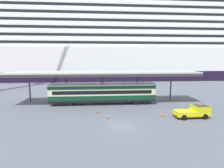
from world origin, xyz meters
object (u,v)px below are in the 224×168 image
at_px(quay_bollard, 186,110).
at_px(traffic_cone_mid, 108,116).
at_px(traffic_cone_far, 162,114).
at_px(traffic_cone_near, 97,111).
at_px(train_carriage, 103,93).
at_px(service_truck, 194,111).
at_px(cruise_ship, 130,46).

bearing_deg(quay_bollard, traffic_cone_mid, -174.00).
bearing_deg(traffic_cone_far, traffic_cone_near, 165.16).
relative_size(train_carriage, traffic_cone_mid, 27.25).
height_order(train_carriage, service_truck, train_carriage).
xyz_separation_m(traffic_cone_far, quay_bollard, (4.48, 1.20, 0.18)).
height_order(cruise_ship, service_truck, cruise_ship).
relative_size(traffic_cone_far, quay_bollard, 0.72).
distance_m(traffic_cone_mid, quay_bollard, 13.11).
bearing_deg(cruise_ship, service_truck, -89.40).
bearing_deg(traffic_cone_far, service_truck, -9.14).
height_order(traffic_cone_near, traffic_cone_far, traffic_cone_far).
bearing_deg(traffic_cone_mid, service_truck, -2.56).
bearing_deg(train_carriage, cruise_ship, 73.27).
xyz_separation_m(service_truck, traffic_cone_mid, (-13.30, 0.59, -0.62)).
height_order(service_truck, traffic_cone_near, service_truck).
height_order(traffic_cone_mid, traffic_cone_far, traffic_cone_mid).
xyz_separation_m(train_carriage, service_truck, (13.82, -9.18, -1.31)).
relative_size(cruise_ship, train_carriage, 8.29).
bearing_deg(traffic_cone_near, traffic_cone_far, -14.84).
distance_m(service_truck, traffic_cone_far, 4.84).
relative_size(traffic_cone_near, traffic_cone_far, 0.93).
xyz_separation_m(traffic_cone_mid, traffic_cone_far, (8.56, 0.17, -0.03)).
bearing_deg(traffic_cone_near, traffic_cone_mid, -61.06).
height_order(train_carriage, traffic_cone_far, train_carriage).
height_order(train_carriage, traffic_cone_near, train_carriage).
relative_size(traffic_cone_near, quay_bollard, 0.67).
relative_size(service_truck, traffic_cone_far, 7.61).
relative_size(train_carriage, traffic_cone_far, 29.66).
xyz_separation_m(service_truck, traffic_cone_near, (-14.88, 3.45, -0.67)).
distance_m(train_carriage, traffic_cone_mid, 8.81).
xyz_separation_m(cruise_ship, service_truck, (0.56, -53.29, -13.53)).
height_order(traffic_cone_near, traffic_cone_mid, traffic_cone_mid).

